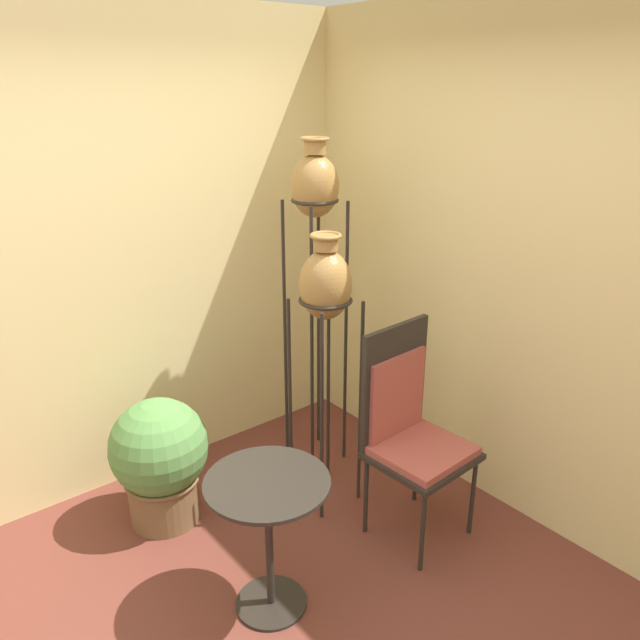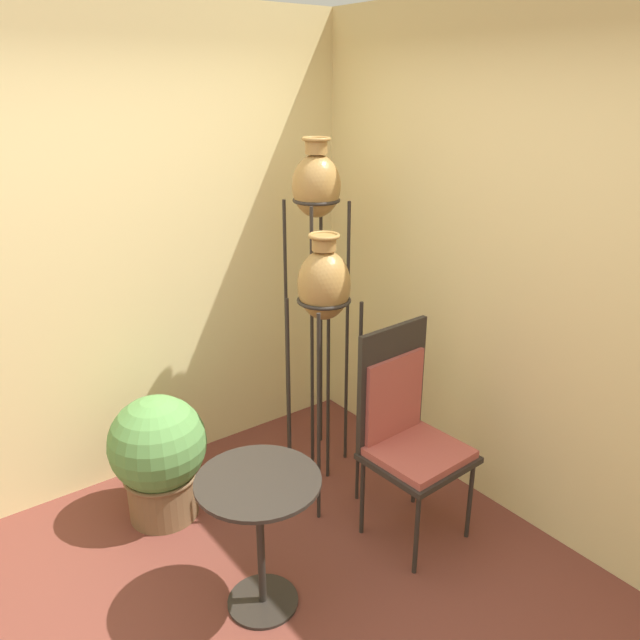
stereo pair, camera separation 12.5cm
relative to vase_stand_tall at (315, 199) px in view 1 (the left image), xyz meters
The scene contains 7 objects.
wall_back 1.28m from the vase_stand_tall, 152.14° to the left, with size 7.26×0.06×2.70m.
wall_right 1.26m from the vase_stand_tall, 62.43° to the right, with size 0.06×7.26×2.70m.
vase_stand_tall is the anchor object (origin of this frame).
vase_stand_medium 0.59m from the vase_stand_tall, 121.55° to the right, with size 0.30×0.30×1.56m.
chair 1.33m from the vase_stand_tall, 93.12° to the right, with size 0.50×0.47×1.14m.
side_table 1.71m from the vase_stand_tall, 138.30° to the right, with size 0.55×0.55×0.68m.
potted_plant 1.64m from the vase_stand_tall, behind, with size 0.53×0.53×0.72m.
Camera 1 is at (-1.08, -1.63, 2.27)m, focal length 35.00 mm.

